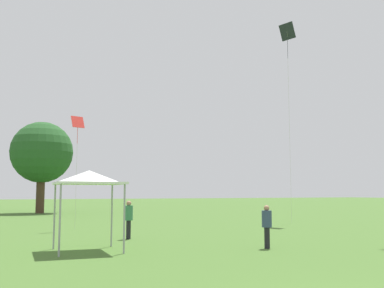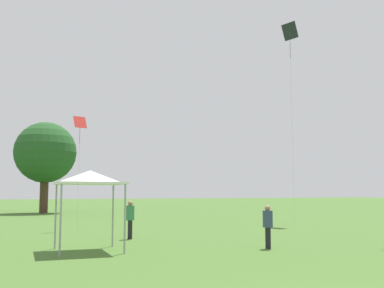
# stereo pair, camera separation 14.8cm
# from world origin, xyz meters

# --- Properties ---
(person_standing_0) EXTENTS (0.48, 0.48, 1.70)m
(person_standing_0) POSITION_xyz_m (4.16, 9.38, 1.00)
(person_standing_0) COLOR black
(person_standing_0) RESTS_ON ground
(person_standing_1) EXTENTS (0.51, 0.51, 1.81)m
(person_standing_1) POSITION_xyz_m (0.32, 15.19, 1.07)
(person_standing_1) COLOR black
(person_standing_1) RESTS_ON ground
(canopy_tent) EXTENTS (2.69, 2.69, 3.04)m
(canopy_tent) POSITION_xyz_m (-2.43, 11.63, 2.75)
(canopy_tent) COLOR white
(canopy_tent) RESTS_ON ground
(kite_0) EXTENTS (0.84, 0.52, 6.84)m
(kite_0) POSITION_xyz_m (-0.89, 21.79, 6.26)
(kite_0) COLOR red
(kite_0) RESTS_ON ground
(kite_3) EXTENTS (0.79, 1.32, 14.97)m
(kite_3) POSITION_xyz_m (14.52, 21.02, 13.99)
(kite_3) COLOR #1E2328
(kite_3) RESTS_ON ground
(distant_tree_1) EXTENTS (6.59, 6.59, 9.82)m
(distant_tree_1) POSITION_xyz_m (-0.02, 44.96, 6.48)
(distant_tree_1) COLOR #473323
(distant_tree_1) RESTS_ON ground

